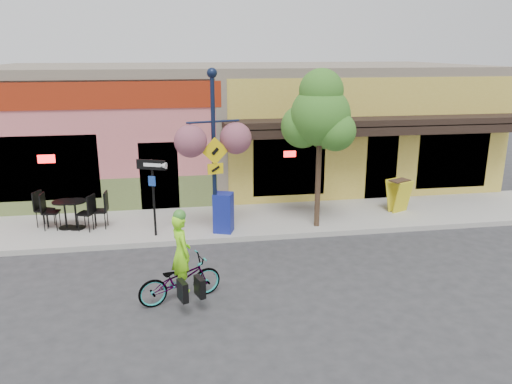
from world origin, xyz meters
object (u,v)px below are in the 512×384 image
building (237,123)px  lamp_post (214,154)px  one_way_sign (154,198)px  newspaper_box_blue (223,213)px  cyclist_rider (182,264)px  newspaper_box_grey (225,211)px  bicycle (180,280)px  street_tree (319,149)px

building → lamp_post: 6.75m
one_way_sign → newspaper_box_blue: size_ratio=1.91×
cyclist_rider → newspaper_box_blue: bearing=-38.2°
newspaper_box_blue → newspaper_box_grey: 0.46m
newspaper_box_grey → bicycle: bearing=-109.1°
bicycle → cyclist_rider: size_ratio=1.09×
one_way_sign → newspaper_box_grey: 2.08m
newspaper_box_grey → street_tree: size_ratio=0.21×
lamp_post → one_way_sign: 2.02m
building → one_way_sign: building is taller
cyclist_rider → lamp_post: (0.99, 3.46, 1.57)m
bicycle → one_way_sign: bearing=-9.5°
building → newspaper_box_grey: 6.39m
one_way_sign → newspaper_box_blue: bearing=21.5°
newspaper_box_blue → lamp_post: bearing=-141.3°
cyclist_rider → newspaper_box_blue: size_ratio=1.46×
street_tree → lamp_post: bearing=-177.5°
building → one_way_sign: 7.27m
newspaper_box_blue → bicycle: bearing=-89.5°
building → newspaper_box_grey: (-1.15, -6.07, -1.63)m
one_way_sign → cyclist_rider: bearing=-57.6°
newspaper_box_blue → building: bearing=99.7°
lamp_post → newspaper_box_grey: 1.88m
lamp_post → cyclist_rider: bearing=-117.7°
building → newspaper_box_grey: size_ratio=19.50×
building → cyclist_rider: size_ratio=11.13×
bicycle → cyclist_rider: 0.35m
lamp_post → newspaper_box_blue: 1.70m
cyclist_rider → one_way_sign: 3.63m
bicycle → newspaper_box_blue: size_ratio=1.60×
building → street_tree: street_tree is taller
building → cyclist_rider: building is taller
street_tree → building: bearing=102.9°
bicycle → lamp_post: size_ratio=0.40×
cyclist_rider → newspaper_box_grey: bearing=-37.1°
building → newspaper_box_grey: bearing=-100.7°
bicycle → newspaper_box_grey: bearing=-37.8°
lamp_post → newspaper_box_grey: bearing=48.0°
lamp_post → newspaper_box_blue: lamp_post is taller
bicycle → cyclist_rider: bearing=-109.1°
building → street_tree: size_ratio=4.05×
lamp_post → newspaper_box_grey: lamp_post is taller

